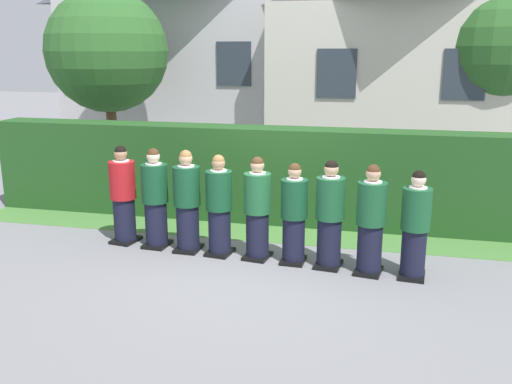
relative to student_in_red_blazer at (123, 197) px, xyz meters
The scene contains 16 objects.
ground_plane 2.44m from the student_in_red_blazer, ahead, with size 60.00×60.00×0.00m, color slate.
student_in_red_blazer is the anchor object (origin of this frame).
student_front_row_1 0.60m from the student_in_red_blazer, ahead, with size 0.42×0.52×1.62m.
student_front_row_2 1.17m from the student_in_red_blazer, ahead, with size 0.42×0.48×1.63m.
student_front_row_3 1.71m from the student_in_red_blazer, ahead, with size 0.42×0.52×1.58m.
student_front_row_4 2.32m from the student_in_red_blazer, ahead, with size 0.43×0.50×1.58m.
student_front_row_5 2.90m from the student_in_red_blazer, ahead, with size 0.40×0.45×1.52m.
student_front_row_6 3.43m from the student_in_red_blazer, ahead, with size 0.42×0.50×1.60m.
student_front_row_7 4.03m from the student_in_red_blazer, ahead, with size 0.43×0.53×1.59m.
student_front_row_8 4.63m from the student_in_red_blazer, ahead, with size 0.40×0.47×1.54m.
hedge 2.88m from the student_in_red_blazer, 36.97° to the left, with size 11.27×0.70×1.75m.
school_building_main 8.33m from the student_in_red_blazer, 99.30° to the left, with size 7.41×4.05×6.56m.
school_building_annex 8.21m from the student_in_red_blazer, 56.38° to the left, with size 6.49×3.48×6.02m.
oak_tree_left 5.19m from the student_in_red_blazer, 118.99° to the left, with size 2.82×2.82×4.49m.
oak_tree_right 9.16m from the student_in_red_blazer, 42.15° to the left, with size 2.92×2.92×4.65m.
lawn_strip 2.59m from the student_in_red_blazer, 22.01° to the left, with size 11.27×0.90×0.01m, color #477A38.
Camera 1 is at (1.83, -7.87, 3.12)m, focal length 39.12 mm.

